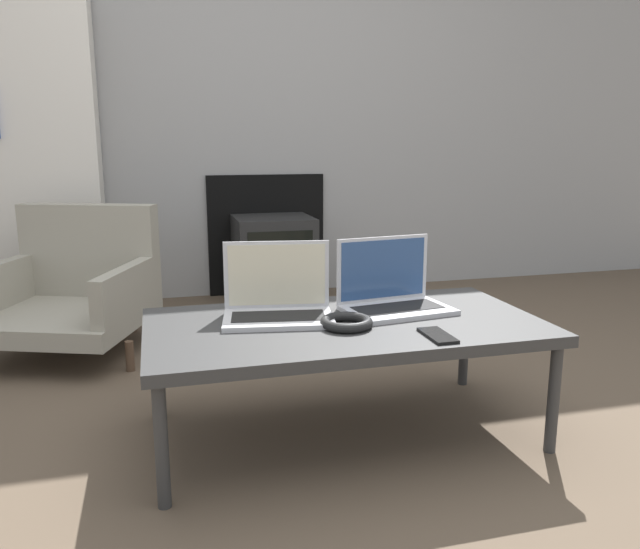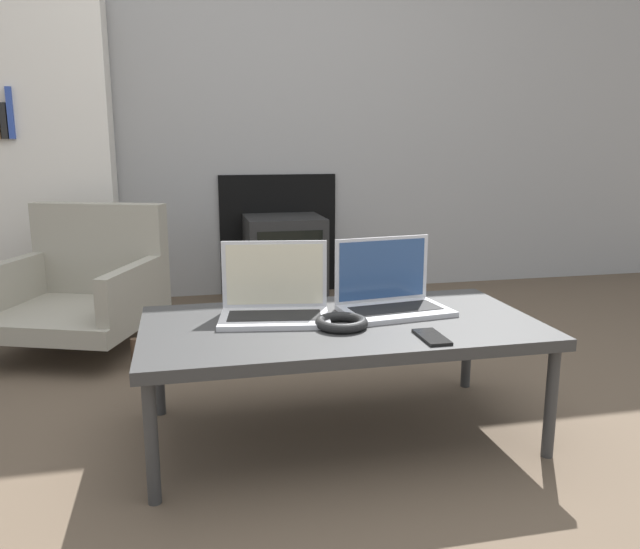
{
  "view_description": "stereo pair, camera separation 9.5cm",
  "coord_description": "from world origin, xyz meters",
  "px_view_note": "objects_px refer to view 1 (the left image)",
  "views": [
    {
      "loc": [
        -0.56,
        -1.64,
        0.94
      ],
      "look_at": [
        0.0,
        0.46,
        0.47
      ],
      "focal_mm": 35.0,
      "sensor_mm": 36.0,
      "label": 1
    },
    {
      "loc": [
        -0.47,
        -1.67,
        0.94
      ],
      "look_at": [
        0.0,
        0.46,
        0.47
      ],
      "focal_mm": 35.0,
      "sensor_mm": 36.0,
      "label": 2
    }
  ],
  "objects_px": {
    "tv": "(274,259)",
    "headphones": "(346,322)",
    "phone": "(438,335)",
    "armchair": "(74,287)",
    "laptop_left": "(278,301)",
    "laptop_right": "(392,294)"
  },
  "relations": [
    {
      "from": "laptop_left",
      "to": "tv",
      "type": "relative_size",
      "value": 0.74
    },
    {
      "from": "laptop_left",
      "to": "headphones",
      "type": "height_order",
      "value": "laptop_left"
    },
    {
      "from": "headphones",
      "to": "tv",
      "type": "height_order",
      "value": "tv"
    },
    {
      "from": "phone",
      "to": "tv",
      "type": "xyz_separation_m",
      "value": [
        -0.1,
        1.99,
        -0.13
      ]
    },
    {
      "from": "laptop_right",
      "to": "phone",
      "type": "xyz_separation_m",
      "value": [
        0.02,
        -0.32,
        -0.05
      ]
    },
    {
      "from": "phone",
      "to": "laptop_left",
      "type": "bearing_deg",
      "value": 141.89
    },
    {
      "from": "headphones",
      "to": "armchair",
      "type": "distance_m",
      "value": 1.52
    },
    {
      "from": "laptop_right",
      "to": "armchair",
      "type": "height_order",
      "value": "armchair"
    },
    {
      "from": "laptop_right",
      "to": "armchair",
      "type": "bearing_deg",
      "value": 129.49
    },
    {
      "from": "laptop_right",
      "to": "armchair",
      "type": "relative_size",
      "value": 0.43
    },
    {
      "from": "headphones",
      "to": "armchair",
      "type": "xyz_separation_m",
      "value": [
        -0.92,
        1.21,
        -0.11
      ]
    },
    {
      "from": "laptop_left",
      "to": "laptop_right",
      "type": "distance_m",
      "value": 0.39
    },
    {
      "from": "laptop_right",
      "to": "headphones",
      "type": "xyz_separation_m",
      "value": [
        -0.21,
        -0.16,
        -0.04
      ]
    },
    {
      "from": "tv",
      "to": "headphones",
      "type": "bearing_deg",
      "value": -93.82
    },
    {
      "from": "laptop_right",
      "to": "laptop_left",
      "type": "bearing_deg",
      "value": 172.53
    },
    {
      "from": "laptop_left",
      "to": "tv",
      "type": "xyz_separation_m",
      "value": [
        0.3,
        1.67,
        -0.18
      ]
    },
    {
      "from": "headphones",
      "to": "tv",
      "type": "xyz_separation_m",
      "value": [
        0.12,
        1.83,
        -0.14
      ]
    },
    {
      "from": "laptop_left",
      "to": "headphones",
      "type": "xyz_separation_m",
      "value": [
        0.18,
        -0.16,
        -0.04
      ]
    },
    {
      "from": "laptop_left",
      "to": "headphones",
      "type": "relative_size",
      "value": 2.32
    },
    {
      "from": "laptop_left",
      "to": "armchair",
      "type": "bearing_deg",
      "value": 134.18
    },
    {
      "from": "phone",
      "to": "armchair",
      "type": "height_order",
      "value": "armchair"
    },
    {
      "from": "laptop_left",
      "to": "headphones",
      "type": "distance_m",
      "value": 0.24
    }
  ]
}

